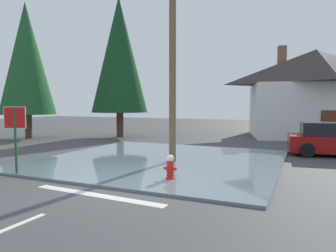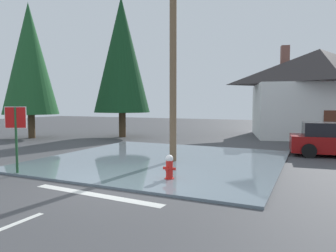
{
  "view_description": "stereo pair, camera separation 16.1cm",
  "coord_description": "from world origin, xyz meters",
  "px_view_note": "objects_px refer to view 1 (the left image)",
  "views": [
    {
      "loc": [
        5.09,
        -7.66,
        2.41
      ],
      "look_at": [
        0.53,
        2.63,
        1.61
      ],
      "focal_mm": 33.5,
      "sensor_mm": 36.0,
      "label": 1
    },
    {
      "loc": [
        5.24,
        -7.6,
        2.41
      ],
      "look_at": [
        0.53,
        2.63,
        1.61
      ],
      "focal_mm": 33.5,
      "sensor_mm": 36.0,
      "label": 2
    }
  ],
  "objects_px": {
    "house": "(315,92)",
    "pine_tree_tall_left": "(26,59)",
    "pine_tree_mid_left": "(119,55)",
    "fire_hydrant": "(170,168)",
    "utility_pole": "(173,60)",
    "stop_sign_near": "(15,127)"
  },
  "relations": [
    {
      "from": "house",
      "to": "pine_tree_tall_left",
      "type": "distance_m",
      "value": 20.6
    },
    {
      "from": "house",
      "to": "pine_tree_mid_left",
      "type": "distance_m",
      "value": 14.42
    },
    {
      "from": "fire_hydrant",
      "to": "utility_pole",
      "type": "relative_size",
      "value": 0.1
    },
    {
      "from": "pine_tree_tall_left",
      "to": "pine_tree_mid_left",
      "type": "xyz_separation_m",
      "value": [
        5.4,
        3.3,
        0.38
      ]
    },
    {
      "from": "fire_hydrant",
      "to": "house",
      "type": "relative_size",
      "value": 0.08
    },
    {
      "from": "stop_sign_near",
      "to": "pine_tree_tall_left",
      "type": "xyz_separation_m",
      "value": [
        -8.9,
        8.56,
        3.86
      ]
    },
    {
      "from": "utility_pole",
      "to": "house",
      "type": "bearing_deg",
      "value": 67.99
    },
    {
      "from": "house",
      "to": "pine_tree_tall_left",
      "type": "relative_size",
      "value": 1.15
    },
    {
      "from": "pine_tree_tall_left",
      "to": "pine_tree_mid_left",
      "type": "height_order",
      "value": "pine_tree_mid_left"
    },
    {
      "from": "pine_tree_tall_left",
      "to": "utility_pole",
      "type": "bearing_deg",
      "value": -18.71
    },
    {
      "from": "utility_pole",
      "to": "pine_tree_mid_left",
      "type": "relative_size",
      "value": 0.8
    },
    {
      "from": "fire_hydrant",
      "to": "pine_tree_tall_left",
      "type": "bearing_deg",
      "value": 152.77
    },
    {
      "from": "utility_pole",
      "to": "pine_tree_mid_left",
      "type": "height_order",
      "value": "pine_tree_mid_left"
    },
    {
      "from": "fire_hydrant",
      "to": "house",
      "type": "distance_m",
      "value": 17.21
    },
    {
      "from": "stop_sign_near",
      "to": "utility_pole",
      "type": "distance_m",
      "value": 6.28
    },
    {
      "from": "fire_hydrant",
      "to": "house",
      "type": "height_order",
      "value": "house"
    },
    {
      "from": "utility_pole",
      "to": "stop_sign_near",
      "type": "bearing_deg",
      "value": -132.63
    },
    {
      "from": "pine_tree_tall_left",
      "to": "pine_tree_mid_left",
      "type": "relative_size",
      "value": 0.94
    },
    {
      "from": "pine_tree_mid_left",
      "to": "utility_pole",
      "type": "bearing_deg",
      "value": -45.9
    },
    {
      "from": "stop_sign_near",
      "to": "house",
      "type": "bearing_deg",
      "value": 62.21
    },
    {
      "from": "pine_tree_tall_left",
      "to": "house",
      "type": "bearing_deg",
      "value": 26.81
    },
    {
      "from": "utility_pole",
      "to": "pine_tree_tall_left",
      "type": "bearing_deg",
      "value": 161.29
    }
  ]
}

